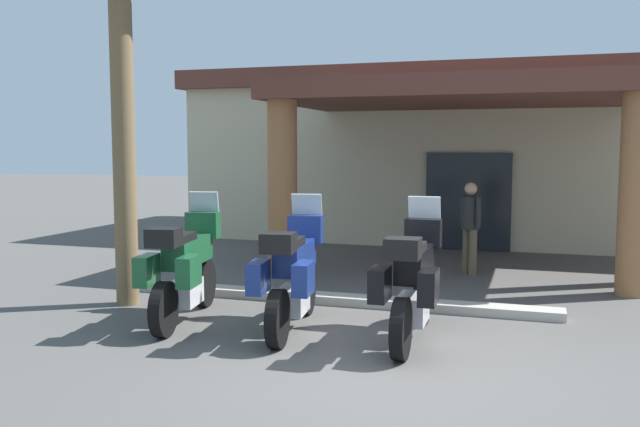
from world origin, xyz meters
TOP-DOWN VIEW (x-y plane):
  - ground_plane at (0.00, 0.00)m, footprint 80.00×80.00m
  - motel_building at (-0.00, 11.04)m, footprint 13.93×10.49m
  - motorcycle_green at (-2.84, 0.93)m, footprint 0.85×2.20m
  - motorcycle_blue at (-1.38, 0.94)m, footprint 0.78×2.21m
  - motorcycle_black at (0.08, 0.94)m, footprint 0.71×2.21m
  - pedestrian at (0.31, 5.32)m, footprint 0.38×0.42m
  - curb_strip at (-1.38, 2.47)m, footprint 6.38×0.36m

SIDE VIEW (x-z plane):
  - ground_plane at x=0.00m, z-range 0.00..0.00m
  - curb_strip at x=-1.38m, z-range 0.00..0.12m
  - motorcycle_green at x=-2.84m, z-range -0.11..1.50m
  - motorcycle_blue at x=-1.38m, z-range -0.11..1.50m
  - motorcycle_black at x=0.08m, z-range -0.11..1.50m
  - pedestrian at x=0.31m, z-range 0.12..1.73m
  - motel_building at x=0.00m, z-range 0.05..4.10m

